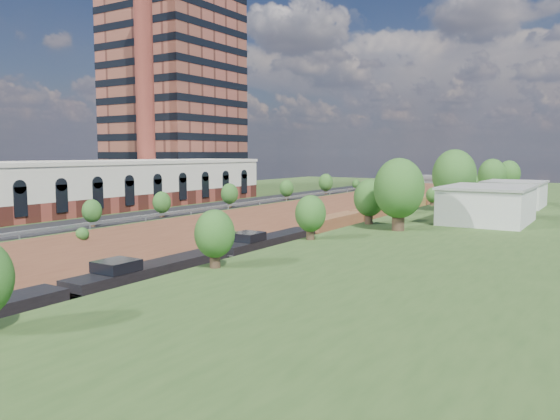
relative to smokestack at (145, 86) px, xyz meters
The scene contains 16 objects.
platform_left 23.05m from the smokestack, 53.13° to the left, with size 44.00×180.00×5.00m, color #325021.
embankment_left 35.58m from the smokestack, ahead, with size 7.07×180.00×7.07m, color brown.
embankment_right 53.39m from the smokestack, ahead, with size 7.07×180.00×7.07m, color brown.
rail_left_track 41.86m from the smokestack, ahead, with size 1.58×180.00×0.18m, color gray.
rail_right_track 46.11m from the smokestack, ahead, with size 1.58×180.00×0.18m, color gray.
road 28.88m from the smokestack, 11.04° to the left, with size 8.00×180.00×0.10m, color black.
guardrail 31.59m from the smokestack, ahead, with size 0.10×171.00×0.70m.
commercial_building 25.69m from the smokestack, 66.04° to the right, with size 14.30×62.30×7.00m.
highrise_tower 19.55m from the smokestack, 116.57° to the left, with size 22.00×22.00×53.90m.
smokestack is the anchor object (origin of this frame).
overpass 77.82m from the smokestack, 61.39° to the left, with size 24.50×8.30×7.40m.
white_building_near 62.29m from the smokestack, ahead, with size 9.00×12.00×4.00m, color silver.
white_building_far 64.31m from the smokestack, 16.97° to the left, with size 8.00×10.00×3.60m, color silver.
tree_right_large 57.52m from the smokestack, 16.80° to the right, with size 5.25×5.25×7.61m.
tree_left_crest 46.95m from the smokestack, 56.09° to the right, with size 2.45×2.45×3.55m.
freight_train 46.35m from the smokestack, 17.72° to the left, with size 2.87×146.60×4.55m.
Camera 1 is at (36.61, -14.65, 13.14)m, focal length 35.00 mm.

